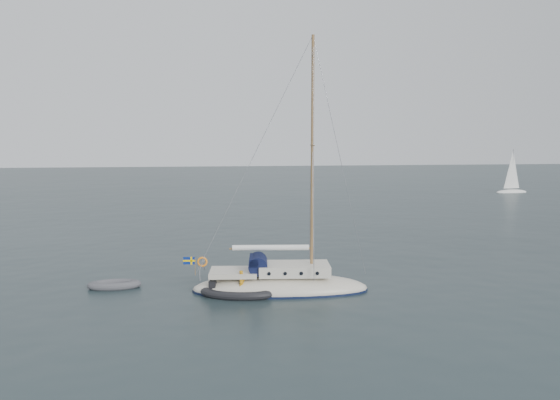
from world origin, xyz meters
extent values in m
plane|color=black|center=(0.00, 0.00, 0.00)|extent=(300.00, 300.00, 0.00)
ellipsoid|color=beige|center=(-1.97, -1.08, 0.17)|extent=(10.08, 3.13, 1.68)
cube|color=beige|center=(-1.19, -1.08, 1.32)|extent=(4.03, 2.13, 0.62)
cube|color=beige|center=(-4.66, -1.08, 1.14)|extent=(2.69, 2.13, 0.28)
cylinder|color=black|center=(-3.26, -1.08, 1.63)|extent=(1.07, 1.85, 1.07)
cube|color=black|center=(-3.48, -1.08, 1.85)|extent=(0.50, 1.85, 0.45)
cylinder|color=olive|center=(-0.18, -1.08, 7.72)|extent=(0.17, 0.17, 13.43)
cylinder|color=olive|center=(-0.18, -1.08, 8.40)|extent=(0.06, 2.46, 0.06)
cylinder|color=olive|center=(-2.53, -1.08, 2.52)|extent=(4.70, 0.11, 0.11)
cylinder|color=white|center=(-2.53, -1.08, 2.57)|extent=(4.37, 0.31, 0.31)
cylinder|color=gray|center=(-6.45, -1.08, 1.62)|extent=(0.04, 2.46, 0.04)
torus|color=orange|center=(-6.50, -0.41, 1.62)|extent=(0.60, 0.11, 0.60)
cylinder|color=olive|center=(-6.84, -1.08, 1.51)|extent=(0.03, 0.03, 1.01)
cube|color=navy|center=(-7.18, -1.08, 1.85)|extent=(0.67, 0.02, 0.43)
cube|color=#FFCB00|center=(-7.18, -1.08, 1.85)|extent=(0.69, 0.03, 0.10)
cube|color=#FFCB00|center=(-7.05, -1.08, 1.85)|extent=(0.10, 0.03, 0.45)
cylinder|color=black|center=(-2.64, 0.00, 1.32)|extent=(0.20, 0.07, 0.20)
cylinder|color=black|center=(-2.64, -2.15, 1.32)|extent=(0.20, 0.07, 0.20)
cylinder|color=black|center=(-1.75, 0.00, 1.32)|extent=(0.20, 0.07, 0.20)
cylinder|color=black|center=(-1.75, -2.15, 1.32)|extent=(0.20, 0.07, 0.20)
cylinder|color=black|center=(-0.85, 0.00, 1.32)|extent=(0.20, 0.07, 0.20)
cylinder|color=black|center=(-0.85, -2.15, 1.32)|extent=(0.20, 0.07, 0.20)
cylinder|color=black|center=(0.05, 0.00, 1.32)|extent=(0.20, 0.07, 0.20)
cylinder|color=black|center=(0.05, -2.15, 1.32)|extent=(0.20, 0.07, 0.20)
cube|color=#4E4E53|center=(-11.55, 1.10, 0.13)|extent=(1.89, 0.78, 0.11)
cube|color=black|center=(-4.46, -1.68, 0.16)|extent=(2.66, 1.11, 0.13)
cube|color=black|center=(-5.90, -1.68, 0.50)|extent=(0.39, 0.39, 0.66)
imported|color=#C58615|center=(-4.24, -1.68, 0.84)|extent=(0.47, 0.55, 1.27)
ellipsoid|color=white|center=(44.76, 51.92, 0.05)|extent=(5.76, 1.92, 0.96)
cylinder|color=gray|center=(44.76, 51.92, 3.84)|extent=(0.10, 0.10, 6.73)
cone|color=white|center=(44.71, 51.92, 3.84)|extent=(3.07, 3.07, 6.25)
camera|label=1|loc=(-6.52, -31.39, 8.69)|focal=35.00mm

